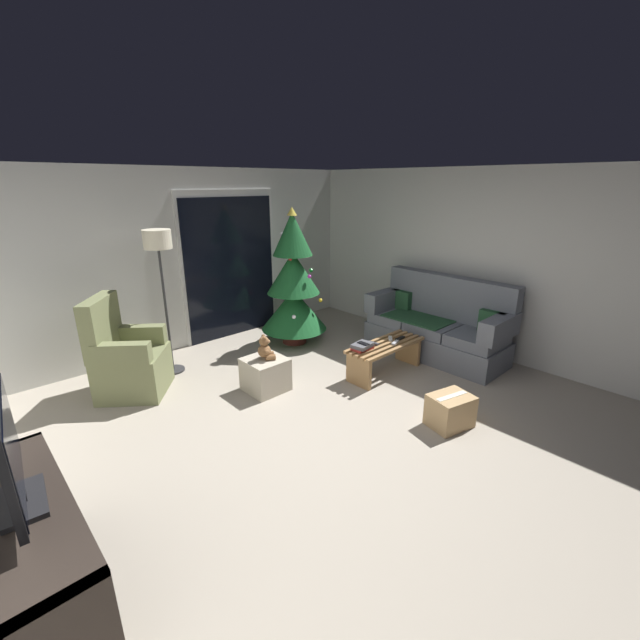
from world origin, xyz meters
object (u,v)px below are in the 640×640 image
(coffee_table, at_px, (385,354))
(cell_phone, at_px, (363,343))
(ottoman, at_px, (265,374))
(couch, at_px, (438,326))
(media_shelf, at_px, (36,571))
(remote_white, at_px, (390,339))
(christmas_tree, at_px, (293,285))
(remote_silver, at_px, (395,342))
(cardboard_box_taped_mid_floor, at_px, (450,411))
(armchair, at_px, (127,360))
(book_stack, at_px, (362,346))
(remote_graphite, at_px, (373,343))
(remote_black, at_px, (400,338))
(television, at_px, (10,452))
(floor_lamp, at_px, (159,254))
(teddy_bear_chestnut, at_px, (265,349))

(coffee_table, xyz_separation_m, cell_phone, (-0.36, 0.06, 0.22))
(ottoman, bearing_deg, couch, -17.58)
(coffee_table, relative_size, media_shelf, 0.79)
(remote_white, height_order, christmas_tree, christmas_tree)
(remote_silver, bearing_deg, couch, -106.39)
(cardboard_box_taped_mid_floor, bearing_deg, christmas_tree, 83.50)
(armchair, bearing_deg, christmas_tree, -1.77)
(book_stack, height_order, cell_phone, cell_phone)
(coffee_table, height_order, remote_white, remote_white)
(remote_graphite, distance_m, christmas_tree, 1.57)
(remote_graphite, bearing_deg, armchair, 142.01)
(remote_black, height_order, media_shelf, media_shelf)
(television, bearing_deg, armchair, 61.31)
(coffee_table, xyz_separation_m, floor_lamp, (-1.93, 1.89, 1.24))
(couch, distance_m, media_shelf, 4.88)
(remote_silver, bearing_deg, television, 82.47)
(remote_graphite, xyz_separation_m, cardboard_box_taped_mid_floor, (-0.34, -1.28, -0.25))
(television, bearing_deg, remote_white, 9.70)
(cell_phone, bearing_deg, floor_lamp, 131.23)
(remote_silver, bearing_deg, coffee_table, 35.57)
(remote_silver, relative_size, floor_lamp, 0.09)
(book_stack, bearing_deg, cardboard_box_taped_mid_floor, -94.91)
(remote_graphite, relative_size, floor_lamp, 0.09)
(teddy_bear_chestnut, relative_size, cardboard_box_taped_mid_floor, 0.61)
(cell_phone, bearing_deg, teddy_bear_chestnut, 149.06)
(coffee_table, height_order, remote_silver, remote_silver)
(coffee_table, distance_m, teddy_bear_chestnut, 1.52)
(christmas_tree, relative_size, cardboard_box_taped_mid_floor, 4.23)
(cell_phone, bearing_deg, television, -168.16)
(couch, height_order, floor_lamp, floor_lamp)
(couch, distance_m, coffee_table, 1.05)
(coffee_table, relative_size, floor_lamp, 0.62)
(couch, xyz_separation_m, media_shelf, (-4.85, -0.59, -0.05))
(remote_silver, height_order, media_shelf, media_shelf)
(cell_phone, xyz_separation_m, cardboard_box_taped_mid_floor, (-0.11, -1.24, -0.32))
(christmas_tree, bearing_deg, armchair, 178.23)
(remote_white, relative_size, cell_phone, 1.08)
(floor_lamp, xyz_separation_m, teddy_bear_chestnut, (0.58, -1.22, -1.00))
(couch, bearing_deg, remote_white, 171.09)
(media_shelf, bearing_deg, cell_phone, 12.03)
(remote_graphite, distance_m, book_stack, 0.24)
(christmas_tree, relative_size, television, 2.36)
(remote_graphite, distance_m, remote_white, 0.28)
(media_shelf, distance_m, television, 0.70)
(remote_white, height_order, floor_lamp, floor_lamp)
(christmas_tree, xyz_separation_m, ottoman, (-1.21, -0.93, -0.69))
(ottoman, height_order, teddy_bear_chestnut, teddy_bear_chestnut)
(remote_graphite, distance_m, remote_silver, 0.28)
(couch, bearing_deg, teddy_bear_chestnut, 162.45)
(remote_white, bearing_deg, coffee_table, 66.33)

